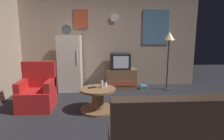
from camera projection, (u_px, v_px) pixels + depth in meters
name	position (u px, v px, depth m)	size (l,w,h in m)	color
ground_plane	(114.00, 119.00, 3.54)	(12.00, 12.00, 0.00)	#232328
wall_with_art	(109.00, 41.00, 5.70)	(5.20, 0.12, 2.64)	tan
fridge	(70.00, 63.00, 5.29)	(0.60, 0.62, 1.77)	silver
tv_stand	(121.00, 78.00, 5.55)	(0.84, 0.53, 0.56)	brown
crt_tv	(120.00, 61.00, 5.46)	(0.54, 0.51, 0.44)	black
standing_lamp	(169.00, 41.00, 5.20)	(0.32, 0.32, 1.59)	#332D28
coffee_table	(98.00, 99.00, 3.93)	(0.72, 0.72, 0.46)	brown
wine_glass	(102.00, 84.00, 3.91)	(0.05, 0.05, 0.15)	silver
mug_ceramic_white	(105.00, 85.00, 3.99)	(0.08, 0.08, 0.09)	silver
mug_ceramic_tan	(104.00, 85.00, 4.00)	(0.08, 0.08, 0.09)	tan
remote_control	(92.00, 87.00, 3.91)	(0.15, 0.04, 0.02)	black
armchair	(37.00, 92.00, 4.06)	(0.68, 0.68, 0.96)	red
book_stack	(143.00, 87.00, 5.48)	(0.20, 0.18, 0.11)	#7E9752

